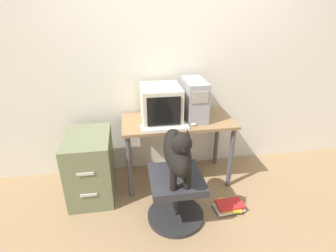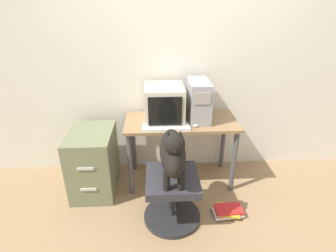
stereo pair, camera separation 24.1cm
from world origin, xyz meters
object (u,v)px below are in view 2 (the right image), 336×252
keyboard (166,127)px  crt_monitor (164,104)px  dog (173,152)px  filing_cabinet (94,161)px  office_chair (172,195)px  book_stack_floor (228,211)px  pc_tower (199,100)px

keyboard → crt_monitor: bearing=92.8°
dog → filing_cabinet: dog is taller
office_chair → filing_cabinet: bearing=148.3°
book_stack_floor → crt_monitor: bearing=133.0°
keyboard → office_chair: 0.65m
office_chair → book_stack_floor: 0.58m
office_chair → keyboard: bearing=94.5°
dog → crt_monitor: bearing=93.7°
pc_tower → keyboard: size_ratio=0.94×
office_chair → dog: 0.48m
crt_monitor → filing_cabinet: bearing=-169.2°
dog → keyboard: bearing=94.1°
office_chair → pc_tower: bearing=64.5°
crt_monitor → dog: 0.69m
pc_tower → filing_cabinet: (-1.10, -0.16, -0.60)m
keyboard → dog: bearing=-85.9°
keyboard → filing_cabinet: 0.86m
office_chair → book_stack_floor: size_ratio=1.80×
dog → book_stack_floor: bearing=5.0°
pc_tower → office_chair: bearing=-115.5°
keyboard → book_stack_floor: bearing=-36.3°
office_chair → dog: (0.00, -0.03, 0.47)m
dog → filing_cabinet: size_ratio=0.89×
crt_monitor → office_chair: bearing=-86.1°
keyboard → book_stack_floor: size_ratio=1.57×
crt_monitor → book_stack_floor: crt_monitor is taller
pc_tower → filing_cabinet: size_ratio=0.64×
crt_monitor → book_stack_floor: (0.57, -0.62, -0.87)m
crt_monitor → filing_cabinet: (-0.75, -0.14, -0.57)m
keyboard → filing_cabinet: (-0.76, 0.06, -0.41)m
pc_tower → keyboard: (-0.34, -0.22, -0.19)m
filing_cabinet → keyboard: bearing=-4.4°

